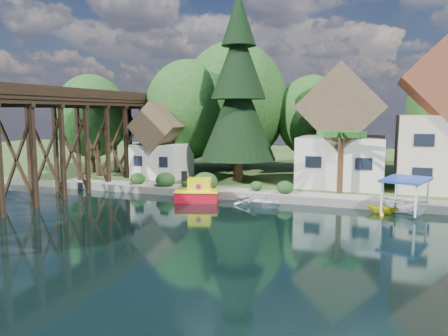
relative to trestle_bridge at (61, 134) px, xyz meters
The scene contains 15 objects.
ground 17.64m from the trestle_bridge, 17.91° to the right, with size 140.00×140.00×0.00m, color black.
bank 33.36m from the trestle_bridge, 60.97° to the left, with size 140.00×52.00×0.50m, color #2F5020.
seawall 20.82m from the trestle_bridge, ahead, with size 60.00×0.40×0.62m, color slate.
promenade 22.90m from the trestle_bridge, 10.63° to the left, with size 50.00×2.60×0.06m, color gray.
trestle_bridge is the anchor object (origin of this frame).
house_left 25.42m from the trestle_bridge, 25.21° to the left, with size 7.64×8.64×11.02m.
shed 10.69m from the trestle_bridge, 61.81° to the left, with size 5.09×5.40×7.85m.
bg_trees 23.48m from the trestle_bridge, 43.41° to the left, with size 49.90×13.30×10.57m.
shrubs 12.79m from the trestle_bridge, 19.72° to the left, with size 15.76×2.47×1.70m.
conifer 16.57m from the trestle_bridge, 33.96° to the left, with size 7.28×7.28×17.92m.
palm_tree 23.97m from the trestle_bridge, 13.71° to the left, with size 4.16×4.16×5.52m.
tugboat 13.26m from the trestle_bridge, ahead, with size 3.91×2.79×2.56m.
boat_white_a 18.30m from the trestle_bridge, ahead, with size 3.01×4.21×0.87m, color white.
boat_canopy 28.53m from the trestle_bridge, ahead, with size 3.85×4.67×2.59m.
boat_yellow 27.09m from the trestle_bridge, ahead, with size 1.95×2.26×1.19m, color yellow.
Camera 1 is at (10.08, -26.07, 7.32)m, focal length 35.00 mm.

